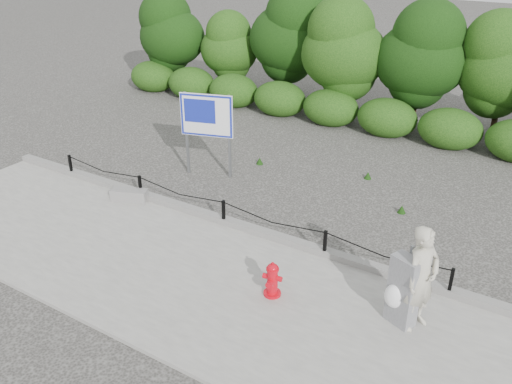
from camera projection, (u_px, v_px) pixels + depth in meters
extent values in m
plane|color=#2D2B28|center=(224.00, 227.00, 12.29)|extent=(90.00, 90.00, 0.00)
cube|color=gray|center=(166.00, 268.00, 10.76)|extent=(14.00, 4.00, 0.08)
cube|color=slate|center=(225.00, 220.00, 12.27)|extent=(14.00, 0.22, 0.14)
cube|color=black|center=(71.00, 165.00, 14.49)|extent=(0.06, 0.06, 0.60)
cube|color=black|center=(140.00, 187.00, 13.31)|extent=(0.06, 0.06, 0.60)
cube|color=black|center=(224.00, 212.00, 12.13)|extent=(0.06, 0.06, 0.60)
cube|color=black|center=(325.00, 244.00, 10.94)|extent=(0.06, 0.06, 0.60)
cube|color=black|center=(451.00, 282.00, 9.76)|extent=(0.06, 0.06, 0.60)
cylinder|color=black|center=(103.00, 168.00, 13.80)|extent=(2.50, 0.02, 0.02)
cylinder|color=black|center=(179.00, 191.00, 12.62)|extent=(2.50, 0.02, 0.02)
cylinder|color=black|center=(272.00, 218.00, 11.44)|extent=(2.50, 0.02, 0.02)
cylinder|color=black|center=(385.00, 252.00, 10.25)|extent=(2.50, 0.02, 0.02)
cylinder|color=black|center=(174.00, 65.00, 22.44)|extent=(0.18, 0.18, 1.88)
ellipsoid|color=#1E4810|center=(172.00, 32.00, 21.86)|extent=(2.79, 2.41, 3.01)
cylinder|color=black|center=(229.00, 74.00, 21.63)|extent=(0.18, 0.18, 1.59)
ellipsoid|color=#1E4810|center=(229.00, 46.00, 21.13)|extent=(2.35, 2.03, 2.54)
cylinder|color=black|center=(289.00, 73.00, 20.63)|extent=(0.18, 0.18, 2.13)
ellipsoid|color=#1E4810|center=(290.00, 33.00, 19.96)|extent=(3.16, 2.73, 3.41)
cylinder|color=black|center=(341.00, 89.00, 18.86)|extent=(0.18, 0.18, 2.01)
ellipsoid|color=#1E4810|center=(344.00, 48.00, 18.23)|extent=(2.98, 2.58, 3.22)
cylinder|color=black|center=(415.00, 97.00, 17.98)|extent=(0.18, 0.18, 2.03)
ellipsoid|color=#1E4810|center=(421.00, 54.00, 17.35)|extent=(3.00, 2.60, 3.25)
cylinder|color=black|center=(497.00, 108.00, 17.12)|extent=(0.18, 0.18, 1.92)
ellipsoid|color=#1E4810|center=(506.00, 65.00, 16.52)|extent=(2.84, 2.46, 3.08)
cylinder|color=red|center=(272.00, 293.00, 9.92)|extent=(0.38, 0.38, 0.05)
cylinder|color=red|center=(272.00, 281.00, 9.80)|extent=(0.23, 0.23, 0.49)
cylinder|color=red|center=(273.00, 269.00, 9.68)|extent=(0.27, 0.27, 0.05)
ellipsoid|color=red|center=(273.00, 268.00, 9.67)|extent=(0.24, 0.24, 0.15)
cylinder|color=red|center=(273.00, 264.00, 9.63)|extent=(0.06, 0.06, 0.05)
cylinder|color=red|center=(265.00, 276.00, 9.81)|extent=(0.11, 0.11, 0.10)
cylinder|color=red|center=(280.00, 279.00, 9.72)|extent=(0.11, 0.11, 0.10)
cylinder|color=red|center=(270.00, 284.00, 9.67)|extent=(0.15, 0.13, 0.14)
cylinder|color=slate|center=(268.00, 286.00, 9.74)|extent=(0.01, 0.05, 0.11)
imported|color=#BBB5A1|center=(421.00, 279.00, 8.77)|extent=(0.69, 0.81, 1.88)
ellipsoid|color=white|center=(394.00, 296.00, 9.00)|extent=(0.34, 0.26, 0.45)
cube|color=slate|center=(129.00, 195.00, 13.26)|extent=(0.94, 0.63, 0.28)
cube|color=gray|center=(403.00, 291.00, 8.97)|extent=(0.56, 0.45, 1.29)
cube|color=slate|center=(407.00, 282.00, 9.07)|extent=(0.07, 0.07, 1.42)
cube|color=slate|center=(187.00, 134.00, 14.50)|extent=(0.08, 0.08, 2.28)
cube|color=slate|center=(229.00, 138.00, 14.23)|extent=(0.08, 0.08, 2.28)
cube|color=white|center=(206.00, 115.00, 14.07)|extent=(1.38, 0.47, 1.14)
cube|color=#15239B|center=(206.00, 116.00, 14.05)|extent=(1.34, 0.42, 1.11)
cube|color=#15239B|center=(200.00, 111.00, 14.03)|extent=(0.82, 0.26, 0.63)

